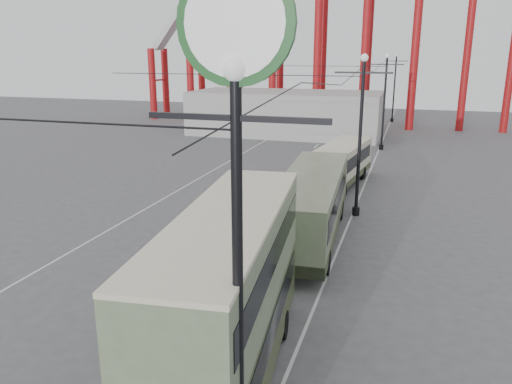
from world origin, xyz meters
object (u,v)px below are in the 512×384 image
(single_decker_cream, at_px, (340,163))
(double_decker_bus, at_px, (230,292))
(single_decker_green, at_px, (311,203))
(lamp_post_near, at_px, (236,144))
(pedestrian, at_px, (197,250))

(single_decker_cream, bearing_deg, double_decker_bus, -82.16)
(single_decker_green, height_order, single_decker_cream, single_decker_green)
(double_decker_bus, bearing_deg, lamp_post_near, -73.71)
(single_decker_cream, height_order, pedestrian, single_decker_cream)
(single_decker_green, bearing_deg, single_decker_cream, 86.82)
(lamp_post_near, distance_m, pedestrian, 14.63)
(lamp_post_near, relative_size, double_decker_bus, 1.08)
(pedestrian, bearing_deg, single_decker_green, -132.01)
(lamp_post_near, distance_m, single_decker_green, 17.36)
(single_decker_green, height_order, pedestrian, single_decker_green)
(pedestrian, bearing_deg, single_decker_cream, -105.60)
(lamp_post_near, xyz_separation_m, double_decker_bus, (-1.63, 3.91, -4.90))
(lamp_post_near, bearing_deg, pedestrian, 117.96)
(double_decker_bus, relative_size, pedestrian, 6.38)
(lamp_post_near, relative_size, pedestrian, 6.87)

